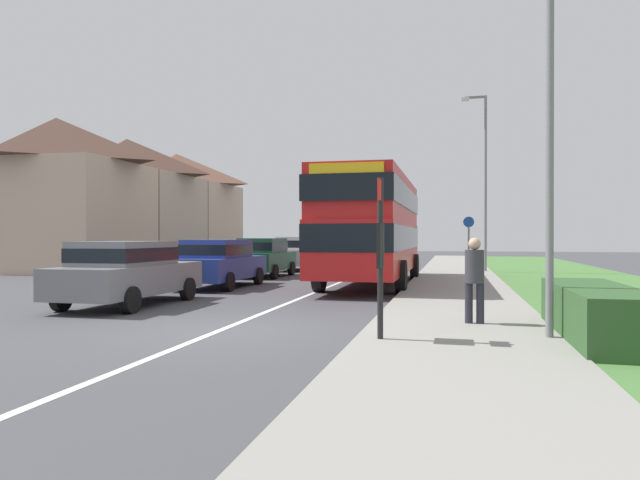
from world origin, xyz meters
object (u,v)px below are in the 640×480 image
pedestrian_at_stop (475,276)px  street_lamp_mid (483,173)px  parked_car_dark_green (264,256)px  parked_car_grey (128,270)px  parked_car_blue (219,261)px  parked_car_silver (297,252)px  street_lamp_near (543,62)px  double_decker_bus (372,224)px  bus_stop_sign (380,246)px  cycle_route_sign (469,243)px

pedestrian_at_stop → street_lamp_mid: bearing=86.7°
pedestrian_at_stop → parked_car_dark_green: bearing=123.4°
parked_car_grey → street_lamp_mid: (9.10, 14.76, 3.75)m
parked_car_blue → pedestrian_at_stop: (7.99, -7.21, 0.09)m
pedestrian_at_stop → parked_car_silver: bearing=114.9°
parked_car_silver → street_lamp_near: size_ratio=0.52×
parked_car_dark_green → parked_car_silver: (0.13, 4.92, 0.02)m
double_decker_bus → street_lamp_mid: size_ratio=1.26×
parked_car_grey → street_lamp_near: size_ratio=0.59×
parked_car_silver → pedestrian_at_stop: bearing=-65.1°
street_lamp_near → bus_stop_sign: bearing=-163.4°
double_decker_bus → parked_car_blue: size_ratio=2.29×
parked_car_dark_green → pedestrian_at_stop: pedestrian_at_stop is taller
street_lamp_near → street_lamp_mid: street_lamp_mid is taller
double_decker_bus → parked_car_silver: (-4.90, 8.04, -1.22)m
double_decker_bus → parked_car_dark_green: bearing=148.1°
parked_car_silver → pedestrian_at_stop: 19.08m
parked_car_grey → parked_car_silver: bearing=89.6°
cycle_route_sign → street_lamp_mid: street_lamp_mid is taller
parked_car_dark_green → pedestrian_at_stop: size_ratio=2.40×
parked_car_blue → parked_car_grey: bearing=-91.8°
parked_car_silver → street_lamp_mid: (8.98, -0.61, 3.71)m
double_decker_bus → cycle_route_sign: (3.36, 4.49, -0.71)m
double_decker_bus → bus_stop_sign: (1.67, -11.23, -0.60)m
parked_car_blue → street_lamp_near: (8.98, -8.45, 3.53)m
double_decker_bus → parked_car_blue: bearing=-157.1°
pedestrian_at_stop → double_decker_bus: bearing=108.7°
cycle_route_sign → street_lamp_mid: bearing=76.2°
parked_car_blue → bus_stop_sign: bearing=-54.6°
cycle_route_sign → street_lamp_mid: 4.40m
pedestrian_at_stop → parked_car_blue: bearing=137.9°
parked_car_grey → street_lamp_near: street_lamp_near is taller
cycle_route_sign → parked_car_blue: bearing=-141.5°
parked_car_grey → parked_car_dark_green: parked_car_dark_green is taller
double_decker_bus → bus_stop_sign: size_ratio=3.95×
pedestrian_at_stop → street_lamp_near: size_ratio=0.22×
double_decker_bus → street_lamp_mid: 8.83m
double_decker_bus → cycle_route_sign: bearing=53.2°
bus_stop_sign → pedestrian_at_stop: bearing=53.3°
parked_car_blue → street_lamp_mid: (8.94, 9.48, 3.74)m
pedestrian_at_stop → bus_stop_sign: bus_stop_sign is taller
street_lamp_near → street_lamp_mid: size_ratio=0.95×
bus_stop_sign → street_lamp_near: bearing=16.6°
parked_car_blue → street_lamp_near: 12.82m
double_decker_bus → parked_car_silver: size_ratio=2.56×
parked_car_dark_green → street_lamp_near: street_lamp_near is taller
bus_stop_sign → cycle_route_sign: bearing=83.8°
double_decker_bus → parked_car_dark_green: (-5.02, 3.12, -1.25)m
street_lamp_mid → double_decker_bus: bearing=-118.8°
double_decker_bus → street_lamp_near: size_ratio=1.33×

